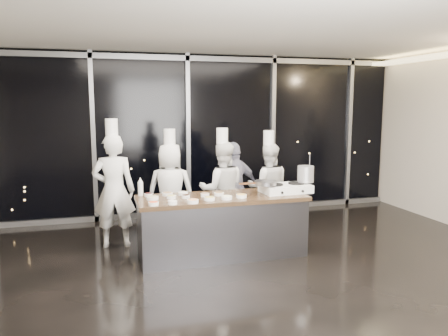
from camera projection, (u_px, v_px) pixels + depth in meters
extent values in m
plane|color=black|center=(241.00, 278.00, 5.63)|extent=(9.00, 9.00, 0.00)
cube|color=beige|center=(187.00, 136.00, 8.73)|extent=(9.00, 0.02, 3.20)
cube|color=silver|center=(242.00, 21.00, 5.16)|extent=(9.00, 7.00, 0.02)
cube|color=black|center=(188.00, 136.00, 8.67)|extent=(8.90, 0.04, 3.18)
cube|color=gray|center=(187.00, 58.00, 8.41)|extent=(8.90, 0.08, 0.10)
cube|color=gray|center=(189.00, 212.00, 8.85)|extent=(8.90, 0.08, 0.10)
cube|color=gray|center=(93.00, 138.00, 8.14)|extent=(0.08, 0.08, 3.20)
cube|color=gray|center=(188.00, 136.00, 8.63)|extent=(0.08, 0.08, 3.20)
cube|color=gray|center=(273.00, 134.00, 9.11)|extent=(0.08, 0.08, 3.20)
cube|color=gray|center=(349.00, 133.00, 9.60)|extent=(0.08, 0.08, 3.20)
cube|color=#3D3D42|center=(222.00, 228.00, 6.43)|extent=(2.40, 0.80, 0.84)
cube|color=#48301E|center=(222.00, 198.00, 6.36)|extent=(2.46, 0.86, 0.06)
cube|color=white|center=(286.00, 188.00, 6.61)|extent=(0.74, 0.48, 0.12)
cylinder|color=black|center=(275.00, 185.00, 6.55)|extent=(0.26, 0.26, 0.02)
cylinder|color=black|center=(296.00, 183.00, 6.66)|extent=(0.26, 0.26, 0.02)
cylinder|color=black|center=(282.00, 193.00, 6.34)|extent=(0.04, 0.02, 0.04)
cylinder|color=black|center=(303.00, 191.00, 6.45)|extent=(0.04, 0.02, 0.04)
cylinder|color=gray|center=(266.00, 183.00, 6.48)|extent=(0.35, 0.35, 0.06)
cube|color=#4C2B14|center=(247.00, 184.00, 6.39)|extent=(0.25, 0.04, 0.02)
cylinder|color=#BDBDC0|center=(306.00, 174.00, 6.69)|extent=(0.26, 0.26, 0.25)
cylinder|color=white|center=(154.00, 204.00, 5.77)|extent=(0.14, 0.14, 0.04)
cylinder|color=#E14A25|center=(154.00, 202.00, 5.77)|extent=(0.11, 0.11, 0.01)
cylinder|color=white|center=(153.00, 198.00, 6.11)|extent=(0.17, 0.17, 0.04)
cylinder|color=#B8B382|center=(153.00, 197.00, 6.10)|extent=(0.14, 0.14, 0.01)
cylinder|color=white|center=(148.00, 195.00, 6.32)|extent=(0.12, 0.12, 0.04)
cylinder|color=black|center=(148.00, 194.00, 6.32)|extent=(0.10, 0.10, 0.01)
cylinder|color=white|center=(173.00, 202.00, 5.84)|extent=(0.13, 0.13, 0.04)
cylinder|color=silver|center=(172.00, 201.00, 5.84)|extent=(0.10, 0.10, 0.01)
cylinder|color=white|center=(171.00, 197.00, 6.18)|extent=(0.13, 0.13, 0.04)
cylinder|color=tan|center=(171.00, 196.00, 6.17)|extent=(0.11, 0.11, 0.01)
cylinder|color=white|center=(167.00, 194.00, 6.38)|extent=(0.16, 0.16, 0.04)
cylinder|color=olive|center=(167.00, 193.00, 6.38)|extent=(0.13, 0.13, 0.01)
cylinder|color=white|center=(193.00, 201.00, 5.91)|extent=(0.16, 0.16, 0.04)
cylinder|color=#E89D5F|center=(193.00, 200.00, 5.91)|extent=(0.13, 0.13, 0.01)
cylinder|color=white|center=(186.00, 197.00, 6.21)|extent=(0.12, 0.12, 0.04)
cylinder|color=black|center=(186.00, 195.00, 6.21)|extent=(0.10, 0.10, 0.01)
cylinder|color=white|center=(183.00, 193.00, 6.42)|extent=(0.15, 0.15, 0.04)
cylinder|color=beige|center=(183.00, 192.00, 6.42)|extent=(0.12, 0.12, 0.01)
cylinder|color=white|center=(209.00, 199.00, 6.07)|extent=(0.15, 0.15, 0.04)
cylinder|color=#B5A448|center=(209.00, 198.00, 6.07)|extent=(0.12, 0.12, 0.01)
cylinder|color=white|center=(205.00, 195.00, 6.32)|extent=(0.13, 0.13, 0.04)
cylinder|color=#9E7A5A|center=(205.00, 194.00, 6.32)|extent=(0.10, 0.10, 0.01)
cylinder|color=white|center=(227.00, 198.00, 6.13)|extent=(0.16, 0.16, 0.04)
cylinder|color=#F8F4C5|center=(227.00, 197.00, 6.13)|extent=(0.13, 0.13, 0.01)
cylinder|color=white|center=(219.00, 194.00, 6.38)|extent=(0.14, 0.14, 0.04)
cylinder|color=olive|center=(219.00, 193.00, 6.38)|extent=(0.11, 0.11, 0.01)
cylinder|color=white|center=(241.00, 196.00, 6.24)|extent=(0.15, 0.15, 0.04)
cylinder|color=gold|center=(241.00, 195.00, 6.24)|extent=(0.13, 0.13, 0.01)
cylinder|color=white|center=(140.00, 189.00, 6.36)|extent=(0.07, 0.07, 0.20)
cone|color=white|center=(140.00, 180.00, 6.34)|extent=(0.06, 0.06, 0.07)
imported|color=white|center=(114.00, 191.00, 6.78)|extent=(0.69, 0.50, 1.78)
cylinder|color=white|center=(111.00, 127.00, 6.64)|extent=(0.21, 0.21, 0.26)
imported|color=white|center=(171.00, 191.00, 7.24)|extent=(0.89, 0.70, 1.60)
cylinder|color=white|center=(170.00, 137.00, 7.11)|extent=(0.23, 0.23, 0.26)
imported|color=white|center=(222.00, 190.00, 7.30)|extent=(0.87, 0.73, 1.61)
cylinder|color=white|center=(222.00, 136.00, 7.17)|extent=(0.22, 0.22, 0.26)
imported|color=#121233|center=(234.00, 188.00, 7.51)|extent=(0.99, 0.58, 1.59)
imported|color=white|center=(268.00, 187.00, 7.70)|extent=(0.87, 0.76, 1.54)
cylinder|color=white|center=(269.00, 138.00, 7.57)|extent=(0.23, 0.23, 0.26)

